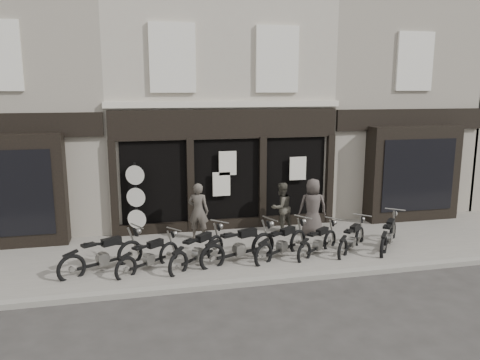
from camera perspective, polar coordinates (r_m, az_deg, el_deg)
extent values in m
plane|color=#2D2B28|center=(12.41, 1.13, -10.26)|extent=(90.00, 90.00, 0.00)
cube|color=slate|center=(13.21, 0.18, -8.64)|extent=(30.00, 4.20, 0.12)
cube|color=gray|center=(11.27, 2.71, -12.19)|extent=(30.00, 0.25, 0.13)
cube|color=#A9A391|center=(17.45, -3.66, 9.68)|extent=(7.20, 6.00, 8.20)
cube|color=black|center=(14.45, -1.64, 6.84)|extent=(7.10, 0.18, 0.90)
cube|color=black|center=(14.78, -1.64, -0.71)|extent=(6.50, 0.10, 2.95)
cube|color=black|center=(15.03, -1.56, -5.54)|extent=(7.10, 0.20, 0.44)
cube|color=beige|center=(14.45, -1.68, 9.22)|extent=(7.30, 0.22, 0.18)
cube|color=silver|center=(14.25, -8.24, 14.52)|extent=(1.35, 0.12, 2.00)
cube|color=black|center=(14.28, -8.25, 14.51)|extent=(1.05, 0.06, 1.70)
cube|color=silver|center=(14.87, 4.55, 14.45)|extent=(1.35, 0.12, 2.00)
cube|color=black|center=(14.89, 4.52, 14.44)|extent=(1.05, 0.06, 1.70)
cube|color=black|center=(14.44, -15.14, -1.17)|extent=(0.22, 0.22, 3.00)
cube|color=black|center=(14.52, -6.04, -0.78)|extent=(0.22, 0.22, 3.00)
cube|color=black|center=(14.96, 2.74, -0.38)|extent=(0.22, 0.22, 3.00)
cube|color=black|center=(15.73, 10.84, 0.00)|extent=(0.22, 0.22, 3.00)
cube|color=silver|center=(14.47, -1.52, 2.06)|extent=(0.55, 0.04, 0.75)
cube|color=silver|center=(15.13, 7.06, 1.41)|extent=(0.55, 0.04, 0.75)
cube|color=silver|center=(14.55, -2.28, -0.50)|extent=(0.55, 0.04, 0.75)
cube|color=gray|center=(17.58, -24.80, 8.71)|extent=(5.50, 6.00, 8.20)
cube|color=black|center=(14.58, -26.65, -1.25)|extent=(3.20, 0.70, 3.20)
cube|color=black|center=(14.25, -26.98, -1.55)|extent=(2.60, 0.06, 2.40)
cube|color=black|center=(14.63, -26.99, 5.90)|extent=(5.40, 0.16, 0.70)
cube|color=gray|center=(19.51, 15.34, 9.45)|extent=(5.50, 6.00, 8.20)
cube|color=black|center=(16.86, 20.27, 0.76)|extent=(3.20, 0.70, 3.20)
cube|color=black|center=(16.57, 20.92, 0.55)|extent=(2.60, 0.06, 2.40)
cube|color=black|center=(16.90, 20.12, 6.95)|extent=(5.40, 0.16, 0.70)
cube|color=silver|center=(16.91, 20.54, 13.38)|extent=(1.30, 0.10, 1.90)
cube|color=black|center=(16.93, 20.48, 13.38)|extent=(1.00, 0.06, 1.60)
torus|color=black|center=(12.45, -13.27, -8.75)|extent=(0.67, 0.43, 0.72)
torus|color=black|center=(11.86, -19.85, -10.15)|extent=(0.67, 0.43, 0.72)
cube|color=black|center=(12.15, -16.46, -9.64)|extent=(1.12, 0.65, 0.06)
cube|color=gray|center=(12.13, -16.39, -9.25)|extent=(0.31, 0.29, 0.27)
cube|color=black|center=(12.10, -15.41, -7.23)|extent=(0.51, 0.39, 0.18)
cube|color=black|center=(11.86, -17.99, -7.55)|extent=(0.38, 0.34, 0.06)
cylinder|color=gray|center=(12.35, -12.46, -5.50)|extent=(0.33, 0.55, 0.04)
torus|color=black|center=(12.38, -8.68, -8.89)|extent=(0.55, 0.46, 0.64)
torus|color=black|center=(11.57, -13.74, -10.53)|extent=(0.55, 0.46, 0.64)
cube|color=black|center=(11.98, -11.12, -9.86)|extent=(0.91, 0.73, 0.06)
cube|color=gray|center=(11.96, -11.06, -9.50)|extent=(0.28, 0.27, 0.24)
cube|color=black|center=(11.98, -10.29, -7.63)|extent=(0.44, 0.39, 0.16)
cube|color=black|center=(11.65, -12.27, -8.05)|extent=(0.34, 0.32, 0.06)
cylinder|color=gray|center=(12.32, -8.05, -5.94)|extent=(0.36, 0.45, 0.03)
torus|color=black|center=(12.62, -3.08, -8.25)|extent=(0.57, 0.55, 0.70)
torus|color=black|center=(11.54, -7.54, -10.22)|extent=(0.57, 0.55, 0.70)
cube|color=black|center=(12.08, -5.20, -9.38)|extent=(0.92, 0.88, 0.06)
cube|color=gray|center=(12.07, -5.14, -8.99)|extent=(0.30, 0.30, 0.27)
cube|color=black|center=(12.13, -4.45, -6.94)|extent=(0.46, 0.45, 0.17)
cube|color=black|center=(11.69, -6.19, -7.45)|extent=(0.36, 0.36, 0.06)
cylinder|color=gray|center=(12.59, -2.50, -5.07)|extent=(0.44, 0.45, 0.04)
torus|color=black|center=(12.68, 2.80, -8.04)|extent=(0.73, 0.37, 0.74)
torus|color=black|center=(11.83, -3.39, -9.47)|extent=(0.73, 0.37, 0.74)
cube|color=black|center=(12.25, -0.18, -8.94)|extent=(1.23, 0.54, 0.07)
cube|color=gray|center=(12.23, -0.10, -8.53)|extent=(0.32, 0.28, 0.28)
cube|color=black|center=(12.25, 0.92, -6.46)|extent=(0.54, 0.36, 0.19)
cube|color=black|center=(11.90, -1.50, -6.77)|extent=(0.39, 0.33, 0.07)
cylinder|color=gray|center=(12.60, 3.70, -4.73)|extent=(0.27, 0.60, 0.04)
torus|color=black|center=(13.17, 7.05, -7.49)|extent=(0.62, 0.47, 0.69)
torus|color=black|center=(12.07, 2.89, -9.17)|extent=(0.62, 0.47, 0.69)
cube|color=black|center=(12.63, 5.06, -8.48)|extent=(1.03, 0.72, 0.06)
cube|color=gray|center=(12.61, 5.12, -8.10)|extent=(0.30, 0.29, 0.26)
cube|color=black|center=(12.68, 5.83, -6.18)|extent=(0.48, 0.41, 0.17)
cube|color=black|center=(12.24, 4.22, -6.59)|extent=(0.37, 0.34, 0.06)
cylinder|color=gray|center=(13.15, 7.69, -4.48)|extent=(0.36, 0.51, 0.04)
torus|color=black|center=(13.50, 10.86, -7.29)|extent=(0.55, 0.44, 0.63)
torus|color=black|center=(12.41, 7.81, -8.84)|extent=(0.55, 0.44, 0.63)
cube|color=black|center=(12.96, 9.40, -8.19)|extent=(0.90, 0.70, 0.06)
cube|color=gray|center=(12.96, 9.45, -7.86)|extent=(0.28, 0.27, 0.24)
cube|color=black|center=(13.03, 10.00, -6.15)|extent=(0.43, 0.38, 0.16)
cube|color=black|center=(12.59, 8.82, -6.55)|extent=(0.33, 0.31, 0.06)
cylinder|color=gray|center=(13.50, 11.38, -4.62)|extent=(0.35, 0.45, 0.03)
torus|color=black|center=(14.00, 14.33, -6.76)|extent=(0.51, 0.50, 0.63)
torus|color=black|center=(12.79, 12.40, -8.39)|extent=(0.51, 0.50, 0.63)
cube|color=black|center=(13.40, 13.40, -7.69)|extent=(0.82, 0.81, 0.06)
cube|color=gray|center=(13.40, 13.44, -7.37)|extent=(0.28, 0.27, 0.24)
cube|color=black|center=(13.50, 13.82, -5.68)|extent=(0.41, 0.41, 0.16)
cube|color=black|center=(13.01, 13.08, -6.10)|extent=(0.33, 0.33, 0.06)
cylinder|color=gray|center=(14.02, 14.71, -4.16)|extent=(0.40, 0.41, 0.03)
torus|color=black|center=(14.59, 18.10, -6.14)|extent=(0.51, 0.58, 0.68)
torus|color=black|center=(13.22, 17.08, -7.87)|extent=(0.51, 0.58, 0.68)
cube|color=black|center=(13.91, 17.61, -7.12)|extent=(0.80, 0.95, 0.06)
cube|color=gray|center=(13.91, 17.64, -6.78)|extent=(0.29, 0.30, 0.26)
cube|color=black|center=(14.03, 17.90, -5.01)|extent=(0.43, 0.46, 0.17)
cube|color=black|center=(13.48, 17.52, -5.46)|extent=(0.35, 0.36, 0.06)
cylinder|color=gray|center=(14.63, 18.39, -3.41)|extent=(0.47, 0.40, 0.04)
imported|color=#48423B|center=(13.89, -5.11, -3.79)|extent=(0.72, 0.60, 1.69)
imported|color=#434036|center=(14.60, 5.05, -3.33)|extent=(0.93, 0.84, 1.55)
imported|color=#403935|center=(14.37, 8.85, -3.26)|extent=(0.95, 0.72, 1.74)
cylinder|color=black|center=(14.62, -12.36, -7.05)|extent=(0.37, 0.37, 0.06)
cylinder|color=black|center=(14.31, -12.55, -2.64)|extent=(0.07, 0.07, 2.38)
cylinder|color=black|center=(14.11, -12.69, 0.60)|extent=(0.55, 0.25, 0.58)
cylinder|color=silver|center=(14.09, -12.69, 0.58)|extent=(0.54, 0.22, 0.58)
cylinder|color=black|center=(14.25, -12.58, -2.06)|extent=(0.55, 0.25, 0.58)
cylinder|color=silver|center=(14.22, -12.58, -2.08)|extent=(0.54, 0.22, 0.58)
cylinder|color=black|center=(14.41, -12.47, -4.67)|extent=(0.55, 0.25, 0.58)
cylinder|color=silver|center=(14.39, -12.46, -4.69)|extent=(0.54, 0.22, 0.58)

